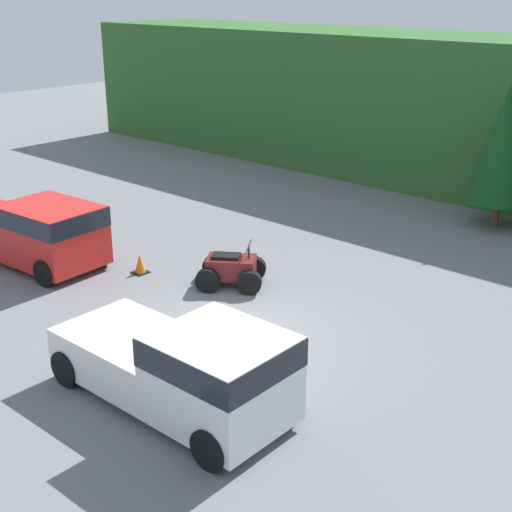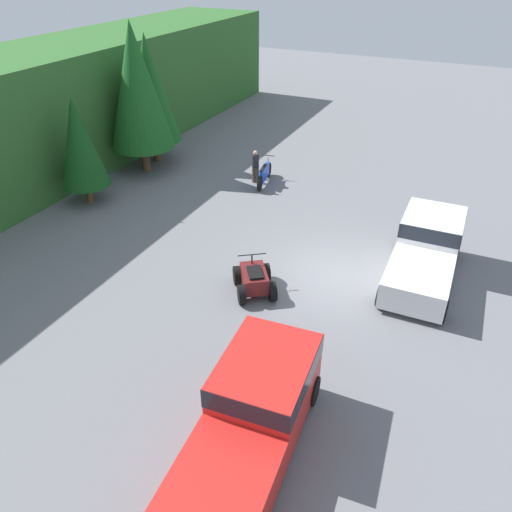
{
  "view_description": "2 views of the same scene",
  "coord_description": "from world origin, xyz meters",
  "px_view_note": "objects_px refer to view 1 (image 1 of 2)",
  "views": [
    {
      "loc": [
        10.37,
        -10.72,
        7.61
      ],
      "look_at": [
        -1.32,
        2.25,
        0.95
      ],
      "focal_mm": 50.0,
      "sensor_mm": 36.0,
      "label": 1
    },
    {
      "loc": [
        -14.28,
        -3.86,
        9.99
      ],
      "look_at": [
        -1.32,
        2.25,
        0.95
      ],
      "focal_mm": 35.0,
      "sensor_mm": 36.0,
      "label": 2
    }
  ],
  "objects_px": {
    "pickup_truck_red": "(30,229)",
    "quad_atv": "(231,270)",
    "pickup_truck_second": "(188,366)",
    "traffic_cone": "(140,264)"
  },
  "relations": [
    {
      "from": "traffic_cone",
      "to": "pickup_truck_second",
      "type": "bearing_deg",
      "value": -32.05
    },
    {
      "from": "pickup_truck_red",
      "to": "pickup_truck_second",
      "type": "bearing_deg",
      "value": -18.61
    },
    {
      "from": "pickup_truck_red",
      "to": "pickup_truck_second",
      "type": "distance_m",
      "value": 9.53
    },
    {
      "from": "pickup_truck_second",
      "to": "pickup_truck_red",
      "type": "bearing_deg",
      "value": 164.79
    },
    {
      "from": "pickup_truck_red",
      "to": "quad_atv",
      "type": "bearing_deg",
      "value": 20.3
    },
    {
      "from": "pickup_truck_second",
      "to": "traffic_cone",
      "type": "height_order",
      "value": "pickup_truck_second"
    },
    {
      "from": "pickup_truck_red",
      "to": "quad_atv",
      "type": "relative_size",
      "value": 2.83
    },
    {
      "from": "pickup_truck_second",
      "to": "traffic_cone",
      "type": "bearing_deg",
      "value": 147.07
    },
    {
      "from": "pickup_truck_red",
      "to": "quad_atv",
      "type": "distance_m",
      "value": 6.2
    },
    {
      "from": "quad_atv",
      "to": "pickup_truck_red",
      "type": "bearing_deg",
      "value": 169.65
    }
  ]
}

